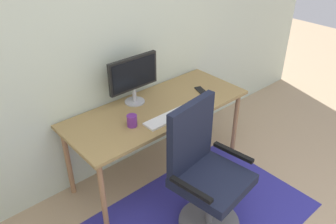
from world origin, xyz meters
The scene contains 9 objects.
wall_back centered at (0.00, 2.20, 1.30)m, with size 6.00×0.10×2.60m, color silver.
area_rug centered at (0.16, 1.10, 0.00)m, with size 1.82×1.21×0.01m, color #312E93.
desk centered at (0.30, 1.79, 0.66)m, with size 1.68×0.68×0.72m.
monitor centered at (0.19, 1.99, 0.99)m, with size 0.49×0.18×0.43m.
keyboard centered at (0.23, 1.58, 0.73)m, with size 0.43×0.13×0.02m, color white.
computer_mouse centered at (0.59, 1.57, 0.74)m, with size 0.06×0.10×0.03m, color white.
coffee_cup centered at (-0.05, 1.69, 0.77)m, with size 0.08×0.08×0.10m, color #692B85.
cell_phone centered at (0.80, 1.75, 0.73)m, with size 0.07×0.14×0.01m, color black.
office_chair centered at (0.15, 1.06, 0.47)m, with size 0.62×0.56×1.07m.
Camera 1 is at (-1.36, -0.23, 2.26)m, focal length 36.65 mm.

